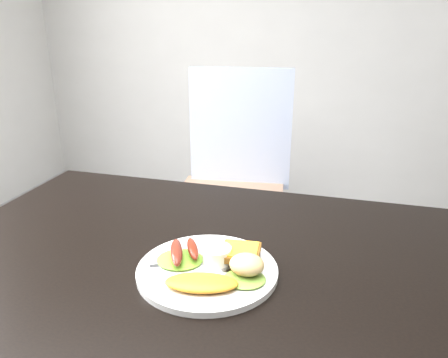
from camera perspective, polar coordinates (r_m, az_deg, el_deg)
name	(u,v)px	position (r m, az deg, el deg)	size (l,w,h in m)	color
dining_table	(208,266)	(0.92, -2.13, -11.31)	(1.20, 0.80, 0.04)	black
dining_chair	(229,202)	(1.92, 0.59, -3.04)	(0.47, 0.47, 0.06)	#A77E63
person	(320,178)	(1.27, 12.44, 0.11)	(0.56, 0.38, 1.57)	navy
plate	(207,271)	(0.86, -2.19, -11.87)	(0.27, 0.27, 0.01)	white
lettuce_left	(180,259)	(0.88, -5.77, -10.40)	(0.09, 0.08, 0.01)	#5F9F2A
lettuce_right	(245,279)	(0.82, 2.71, -12.89)	(0.08, 0.07, 0.01)	olive
omelette	(201,283)	(0.80, -2.98, -13.36)	(0.13, 0.06, 0.02)	#F49B3A
sausage_a	(177,252)	(0.87, -6.22, -9.47)	(0.02, 0.10, 0.02)	maroon
sausage_b	(193,249)	(0.88, -4.12, -9.07)	(0.02, 0.08, 0.02)	maroon
ramekin	(217,255)	(0.86, -0.93, -9.93)	(0.06, 0.06, 0.03)	white
toast_a	(233,253)	(0.89, 1.21, -9.59)	(0.07, 0.07, 0.01)	brown
toast_b	(241,252)	(0.87, 2.19, -9.56)	(0.07, 0.07, 0.01)	brown
potato_salad	(247,264)	(0.82, 2.99, -11.09)	(0.07, 0.06, 0.04)	#C8C385
fork	(187,264)	(0.87, -4.89, -10.97)	(0.14, 0.01, 0.00)	#ADAFB7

